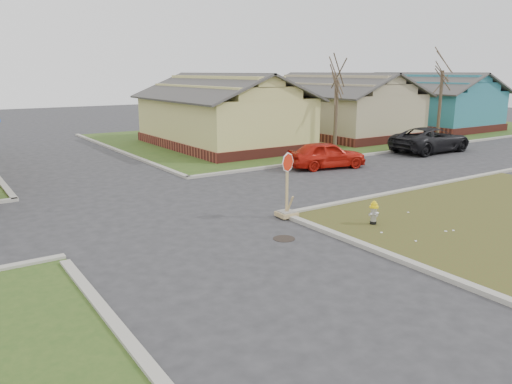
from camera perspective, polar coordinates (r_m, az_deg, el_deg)
ground at (r=13.89m, az=-5.35°, el=-6.44°), size 120.00×120.00×0.00m
verge_far_right at (r=41.06m, az=9.81°, el=6.84°), size 37.00×19.00×0.05m
curbs at (r=18.25m, az=-12.90°, el=-1.81°), size 80.00×40.00×0.12m
manhole at (r=14.62m, az=3.22°, el=-5.34°), size 0.64×0.64×0.01m
side_house_yellow at (r=32.44m, az=-3.90°, el=9.08°), size 7.60×11.60×4.70m
side_house_tan at (r=38.41m, az=9.31°, el=9.64°), size 7.60×11.60×4.70m
side_house_teal at (r=45.81m, az=18.63°, el=9.74°), size 7.60×11.60×4.70m
tree_mid_right at (r=29.74m, az=9.10°, el=8.46°), size 0.22×0.22×4.20m
tree_far_right at (r=37.41m, az=20.26°, el=9.26°), size 0.22×0.22×4.76m
fire_hydrant at (r=16.12m, az=13.31°, el=-2.16°), size 0.28×0.28×0.76m
stop_sign at (r=16.54m, az=3.54°, el=-1.23°), size 0.61×0.60×2.16m
red_sedan at (r=25.34m, az=8.07°, el=4.25°), size 4.23×2.47×1.35m
dark_pickup at (r=31.96m, az=19.34°, el=5.67°), size 5.34×2.47×1.48m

